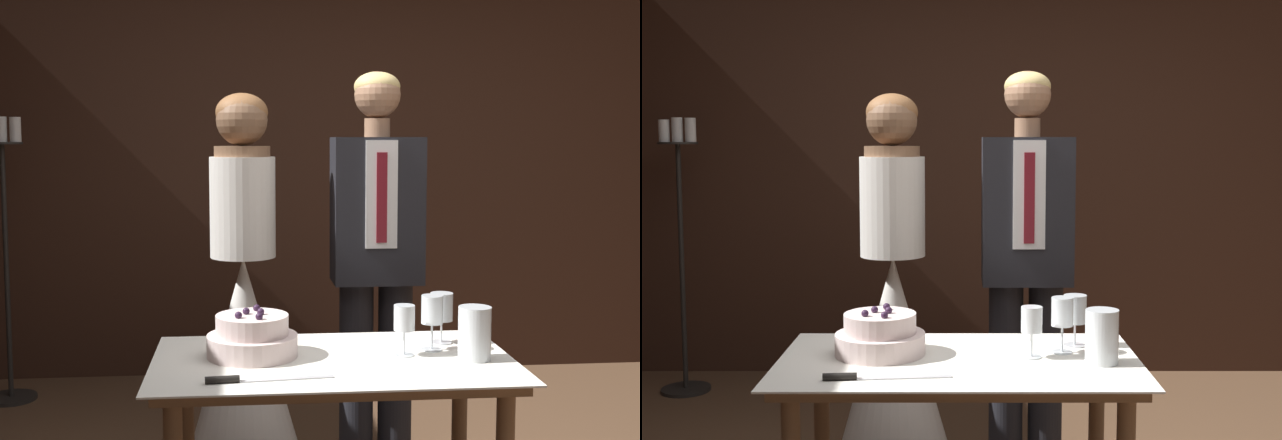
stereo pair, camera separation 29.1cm
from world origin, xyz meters
TOP-DOWN VIEW (x-y plane):
  - wall_back at (0.00, 2.44)m, footprint 5.26×0.12m
  - cake_table at (-0.21, -0.04)m, footprint 1.17×0.69m
  - tiered_cake at (-0.47, 0.02)m, footprint 0.30×0.30m
  - cake_knife at (-0.50, -0.27)m, footprint 0.38×0.06m
  - wine_glass_near at (0.02, -0.03)m, footprint 0.07×0.07m
  - wine_glass_middle at (0.13, 0.03)m, footprint 0.07×0.07m
  - wine_glass_far at (0.18, 0.13)m, footprint 0.08×0.08m
  - hurricane_candle at (0.24, -0.09)m, footprint 0.11×0.11m
  - bride at (-0.50, 0.86)m, footprint 0.54×0.54m
  - groom at (0.08, 0.86)m, footprint 0.38×0.25m
  - candle_stand at (-1.81, 1.98)m, footprint 0.28×0.28m

SIDE VIEW (x-z plane):
  - bride at x=-0.50m, z-range -0.21..1.44m
  - cake_table at x=-0.21m, z-range 0.27..1.02m
  - cake_knife at x=-0.50m, z-range 0.75..0.77m
  - tiered_cake at x=-0.47m, z-range 0.73..0.89m
  - candle_stand at x=-1.81m, z-range 0.02..1.61m
  - hurricane_candle at x=0.24m, z-range 0.75..0.92m
  - wine_glass_near at x=0.02m, z-range 0.78..0.95m
  - wine_glass_far at x=0.18m, z-range 0.78..0.96m
  - wine_glass_middle at x=0.13m, z-range 0.78..0.97m
  - groom at x=0.08m, z-range 0.09..1.84m
  - wall_back at x=0.00m, z-range 0.00..2.76m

